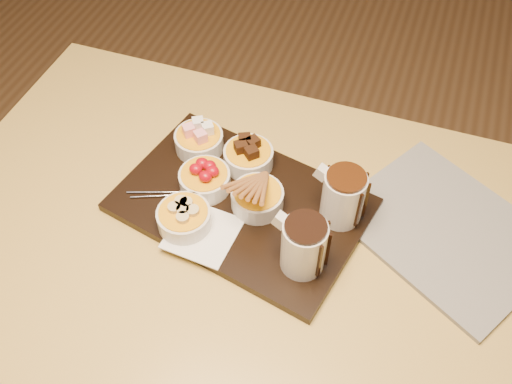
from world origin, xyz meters
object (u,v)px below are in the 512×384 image
(dining_table, at_px, (241,258))
(serving_board, at_px, (241,205))
(newspaper, at_px, (446,230))
(pitcher_dark_chocolate, at_px, (304,246))
(pitcher_milk_chocolate, at_px, (343,198))
(bowl_strawberries, at_px, (205,180))

(dining_table, height_order, serving_board, serving_board)
(dining_table, distance_m, newspaper, 0.40)
(dining_table, relative_size, pitcher_dark_chocolate, 11.27)
(dining_table, distance_m, serving_board, 0.12)
(pitcher_milk_chocolate, bearing_deg, dining_table, -142.38)
(pitcher_dark_chocolate, xyz_separation_m, newspaper, (0.23, 0.17, -0.07))
(dining_table, height_order, newspaper, newspaper)
(dining_table, relative_size, pitcher_milk_chocolate, 11.27)
(bowl_strawberries, bearing_deg, pitcher_milk_chocolate, 4.09)
(dining_table, height_order, pitcher_milk_chocolate, pitcher_milk_chocolate)
(serving_board, distance_m, pitcher_milk_chocolate, 0.20)
(pitcher_milk_chocolate, xyz_separation_m, newspaper, (0.20, 0.04, -0.07))
(pitcher_dark_chocolate, bearing_deg, newspaper, 47.99)
(dining_table, height_order, bowl_strawberries, bowl_strawberries)
(pitcher_dark_chocolate, xyz_separation_m, pitcher_milk_chocolate, (0.04, 0.12, 0.00))
(newspaper, bearing_deg, bowl_strawberries, -141.99)
(serving_board, relative_size, pitcher_milk_chocolate, 4.32)
(serving_board, xyz_separation_m, bowl_strawberries, (-0.08, 0.01, 0.03))
(bowl_strawberries, relative_size, newspaper, 0.28)
(serving_board, height_order, bowl_strawberries, bowl_strawberries)
(serving_board, bearing_deg, pitcher_dark_chocolate, -19.98)
(pitcher_dark_chocolate, height_order, newspaper, pitcher_dark_chocolate)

